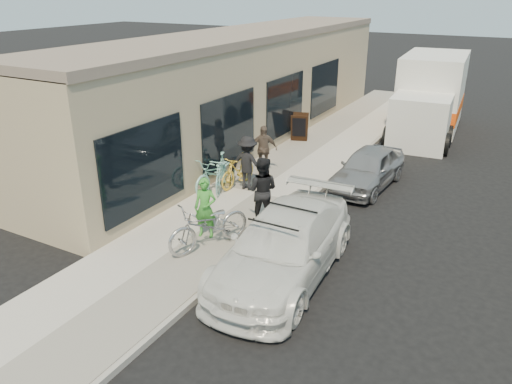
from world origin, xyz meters
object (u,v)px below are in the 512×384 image
at_px(moving_truck, 429,99).
at_px(bystander_b, 263,149).
at_px(tandem_bike, 209,226).
at_px(woman_rider, 205,208).
at_px(sandwich_board, 299,127).
at_px(sedan_white, 284,246).
at_px(man_standing, 262,190).
at_px(cruiser_bike_b, 216,173).
at_px(bystander_a, 248,163).
at_px(bike_rack, 231,170).
at_px(cruiser_bike_c, 238,170).
at_px(cruiser_bike_a, 221,172).
at_px(sedan_silver, 368,168).

height_order(moving_truck, bystander_b, moving_truck).
height_order(tandem_bike, woman_rider, woman_rider).
xyz_separation_m(sandwich_board, moving_truck, (3.97, 4.31, 0.71)).
bearing_deg(bystander_b, sedan_white, -95.35).
height_order(man_standing, cruiser_bike_b, man_standing).
bearing_deg(bystander_b, tandem_bike, -113.24).
distance_m(sandwich_board, cruiser_bike_b, 5.84).
distance_m(sedan_white, man_standing, 2.40).
xyz_separation_m(man_standing, cruiser_bike_b, (-2.23, 1.29, -0.36)).
xyz_separation_m(sandwich_board, bystander_b, (0.47, -3.87, 0.25)).
height_order(sandwich_board, tandem_bike, tandem_bike).
bearing_deg(sandwich_board, man_standing, -91.64).
bearing_deg(bystander_a, bystander_b, -80.48).
distance_m(sedan_white, moving_truck, 13.29).
height_order(man_standing, bystander_b, man_standing).
distance_m(bike_rack, cruiser_bike_c, 0.20).
xyz_separation_m(sedan_white, cruiser_bike_a, (-3.64, 3.20, -0.02)).
height_order(woman_rider, cruiser_bike_c, woman_rider).
bearing_deg(moving_truck, cruiser_bike_b, -115.97).
bearing_deg(cruiser_bike_b, man_standing, -26.99).
bearing_deg(moving_truck, cruiser_bike_a, -115.58).
xyz_separation_m(cruiser_bike_a, cruiser_bike_c, (0.29, 0.49, -0.04)).
height_order(bike_rack, woman_rider, woman_rider).
bearing_deg(sedan_white, sandwich_board, 108.88).
distance_m(cruiser_bike_b, bystander_b, 2.05).
distance_m(sedan_silver, moving_truck, 7.44).
bearing_deg(bystander_b, cruiser_bike_b, -142.45).
distance_m(cruiser_bike_a, bystander_b, 1.94).
distance_m(sandwich_board, cruiser_bike_c, 5.28).
bearing_deg(tandem_bike, sedan_white, 21.86).
xyz_separation_m(bike_rack, bystander_a, (0.57, -0.00, 0.33)).
distance_m(cruiser_bike_b, cruiser_bike_c, 0.70).
relative_size(cruiser_bike_a, cruiser_bike_c, 1.09).
bearing_deg(bike_rack, sedan_white, -45.65).
bearing_deg(cruiser_bike_c, moving_truck, 74.54).
relative_size(moving_truck, cruiser_bike_c, 4.06).
xyz_separation_m(woman_rider, cruiser_bike_a, (-1.32, 2.72, -0.21)).
relative_size(bike_rack, cruiser_bike_c, 0.49).
height_order(sandwich_board, cruiser_bike_a, cruiser_bike_a).
distance_m(cruiser_bike_b, bystander_a, 0.98).
bearing_deg(sedan_silver, bystander_b, -162.41).
relative_size(cruiser_bike_c, bystander_b, 1.04).
bearing_deg(sandwich_board, tandem_bike, -97.35).
height_order(woman_rider, man_standing, man_standing).
bearing_deg(cruiser_bike_b, woman_rider, -58.49).
bearing_deg(bystander_a, sedan_silver, -143.86).
relative_size(sandwich_board, sedan_silver, 0.29).
distance_m(woman_rider, bystander_b, 4.69).
bearing_deg(sedan_white, cruiser_bike_a, 135.05).
height_order(sedan_silver, cruiser_bike_b, sedan_silver).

